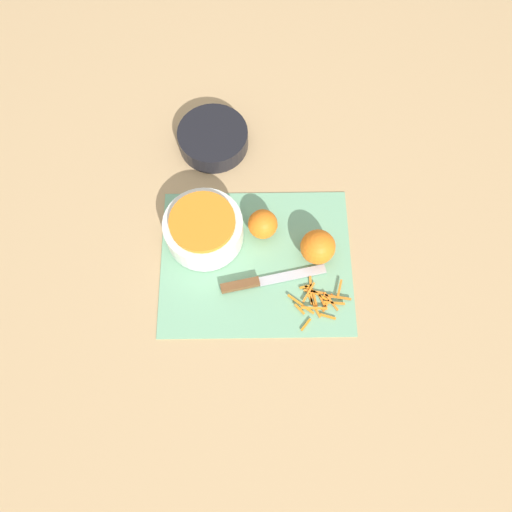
# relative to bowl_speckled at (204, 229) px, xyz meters

# --- Properties ---
(ground_plane) EXTENTS (4.00, 4.00, 0.00)m
(ground_plane) POSITION_rel_bowl_speckled_xyz_m (0.12, -0.07, -0.05)
(ground_plane) COLOR tan
(cutting_board) EXTENTS (0.45, 0.37, 0.01)m
(cutting_board) POSITION_rel_bowl_speckled_xyz_m (0.12, -0.07, -0.04)
(cutting_board) COLOR #75AD84
(cutting_board) RESTS_ON ground_plane
(bowl_speckled) EXTENTS (0.19, 0.19, 0.09)m
(bowl_speckled) POSITION_rel_bowl_speckled_xyz_m (0.00, 0.00, 0.00)
(bowl_speckled) COLOR silver
(bowl_speckled) RESTS_ON cutting_board
(bowl_dark) EXTENTS (0.18, 0.18, 0.05)m
(bowl_dark) POSITION_rel_bowl_speckled_xyz_m (0.02, 0.27, -0.02)
(bowl_dark) COLOR black
(bowl_dark) RESTS_ON ground_plane
(knife) EXTENTS (0.25, 0.07, 0.02)m
(knife) POSITION_rel_bowl_speckled_xyz_m (0.12, -0.12, -0.04)
(knife) COLOR brown
(knife) RESTS_ON cutting_board
(orange_left) EXTENTS (0.07, 0.07, 0.07)m
(orange_left) POSITION_rel_bowl_speckled_xyz_m (0.14, 0.01, -0.01)
(orange_left) COLOR orange
(orange_left) RESTS_ON cutting_board
(orange_right) EXTENTS (0.08, 0.08, 0.08)m
(orange_right) POSITION_rel_bowl_speckled_xyz_m (0.26, -0.05, -0.00)
(orange_right) COLOR orange
(orange_right) RESTS_ON cutting_board
(peel_pile) EXTENTS (0.15, 0.13, 0.01)m
(peel_pile) POSITION_rel_bowl_speckled_xyz_m (0.26, -0.17, -0.04)
(peel_pile) COLOR orange
(peel_pile) RESTS_ON cutting_board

